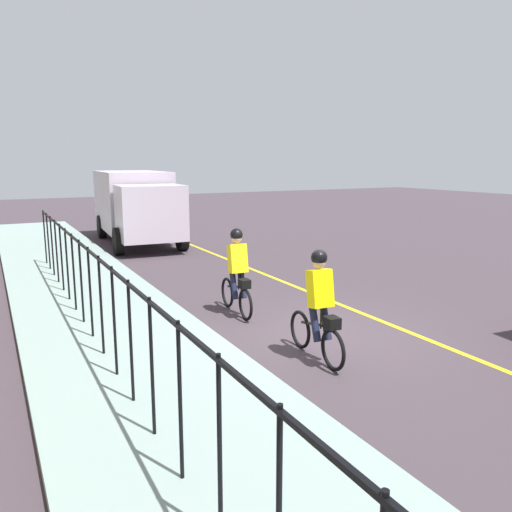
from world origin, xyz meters
TOP-DOWN VIEW (x-y plane):
  - ground_plane at (0.00, 0.00)m, footprint 80.00×80.00m
  - lane_line_centre at (0.00, -1.60)m, footprint 36.00×0.12m
  - sidewalk at (0.00, 3.40)m, footprint 40.00×3.20m
  - iron_fence at (1.00, 3.80)m, footprint 15.67×0.04m
  - cyclist_lead at (1.87, 0.76)m, footprint 1.71×0.38m
  - cyclist_follow at (-1.00, 0.70)m, footprint 1.71×0.38m
  - box_truck_background at (12.35, 0.08)m, footprint 6.86×2.91m

SIDE VIEW (x-z plane):
  - ground_plane at x=0.00m, z-range 0.00..0.00m
  - lane_line_centre at x=0.00m, z-range 0.00..0.01m
  - sidewalk at x=0.00m, z-range 0.00..0.15m
  - cyclist_lead at x=1.87m, z-range 0.00..1.82m
  - cyclist_follow at x=-1.00m, z-range 0.00..1.82m
  - iron_fence at x=1.00m, z-range 0.41..2.01m
  - box_truck_background at x=12.35m, z-range 0.16..2.94m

